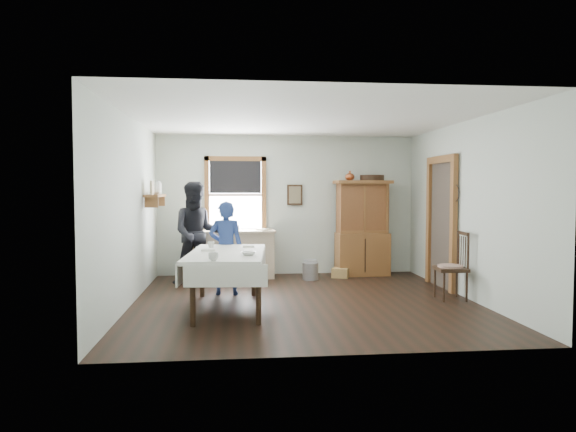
% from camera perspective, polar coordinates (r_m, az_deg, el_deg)
% --- Properties ---
extents(room, '(5.01, 5.01, 2.70)m').
position_cam_1_polar(room, '(7.54, 1.79, 0.63)').
color(room, black).
rests_on(room, ground).
extents(window, '(1.18, 0.07, 1.48)m').
position_cam_1_polar(window, '(9.93, -5.86, 2.83)').
color(window, white).
rests_on(window, room).
extents(doorway, '(0.09, 1.14, 2.22)m').
position_cam_1_polar(doorway, '(9.02, 16.70, -0.30)').
color(doorway, '#3F362D').
rests_on(doorway, room).
extents(wall_shelf, '(0.24, 1.00, 0.44)m').
position_cam_1_polar(wall_shelf, '(9.10, -14.51, 2.35)').
color(wall_shelf, brown).
rests_on(wall_shelf, room).
extents(framed_picture, '(0.30, 0.04, 0.40)m').
position_cam_1_polar(framed_picture, '(9.99, 0.76, 2.36)').
color(framed_picture, '#352312').
rests_on(framed_picture, room).
extents(rug_beater, '(0.01, 0.27, 0.27)m').
position_cam_1_polar(rug_beater, '(8.50, 18.15, 3.25)').
color(rug_beater, black).
rests_on(rug_beater, room).
extents(work_counter, '(1.59, 0.67, 0.89)m').
position_cam_1_polar(work_counter, '(9.67, -6.17, -4.23)').
color(work_counter, tan).
rests_on(work_counter, room).
extents(china_hutch, '(1.09, 0.56, 1.82)m').
position_cam_1_polar(china_hutch, '(9.98, 8.27, -1.33)').
color(china_hutch, brown).
rests_on(china_hutch, room).
extents(dining_table, '(1.20, 2.07, 0.80)m').
position_cam_1_polar(dining_table, '(7.19, -6.80, -7.13)').
color(dining_table, white).
rests_on(dining_table, room).
extents(spindle_chair, '(0.51, 0.51, 1.03)m').
position_cam_1_polar(spindle_chair, '(8.12, 17.64, -5.26)').
color(spindle_chair, '#352312').
rests_on(spindle_chair, room).
extents(pail, '(0.37, 0.37, 0.31)m').
position_cam_1_polar(pail, '(9.48, 2.50, -6.13)').
color(pail, '#A5A7AE').
rests_on(pail, room).
extents(wicker_basket, '(0.36, 0.31, 0.18)m').
position_cam_1_polar(wicker_basket, '(9.74, 5.82, -6.31)').
color(wicker_basket, tan).
rests_on(wicker_basket, room).
extents(woman_blue, '(0.52, 0.37, 1.36)m').
position_cam_1_polar(woman_blue, '(8.14, -6.91, -3.93)').
color(woman_blue, navy).
rests_on(woman_blue, room).
extents(figure_dark, '(0.87, 0.71, 1.66)m').
position_cam_1_polar(figure_dark, '(9.05, -10.07, -2.31)').
color(figure_dark, black).
rests_on(figure_dark, room).
extents(table_cup_a, '(0.16, 0.16, 0.10)m').
position_cam_1_polar(table_cup_a, '(6.29, -8.30, -4.49)').
color(table_cup_a, silver).
rests_on(table_cup_a, dining_table).
extents(table_cup_b, '(0.11, 0.11, 0.10)m').
position_cam_1_polar(table_cup_b, '(7.60, -8.55, -3.20)').
color(table_cup_b, silver).
rests_on(table_cup_b, dining_table).
extents(table_bowl, '(0.23, 0.23, 0.05)m').
position_cam_1_polar(table_bowl, '(6.74, -4.41, -4.15)').
color(table_bowl, silver).
rests_on(table_bowl, dining_table).
extents(counter_book, '(0.25, 0.27, 0.02)m').
position_cam_1_polar(counter_book, '(9.56, -3.18, -1.54)').
color(counter_book, '#6C6148').
rests_on(counter_book, work_counter).
extents(counter_bowl, '(0.24, 0.24, 0.06)m').
position_cam_1_polar(counter_bowl, '(9.68, -8.13, -1.40)').
color(counter_bowl, silver).
rests_on(counter_bowl, work_counter).
extents(shelf_bowl, '(0.22, 0.22, 0.05)m').
position_cam_1_polar(shelf_bowl, '(9.11, -14.50, 2.50)').
color(shelf_bowl, silver).
rests_on(shelf_bowl, wall_shelf).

